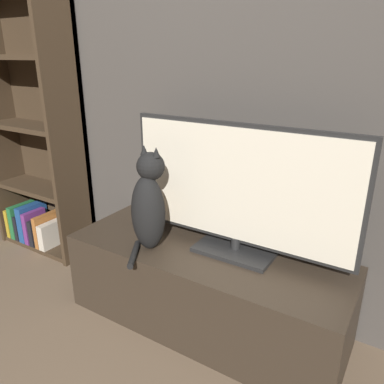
% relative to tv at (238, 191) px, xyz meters
% --- Properties ---
extents(wall_back, '(4.80, 0.05, 2.60)m').
position_rel_tv_xyz_m(wall_back, '(-0.13, 0.23, 0.58)').
color(wall_back, '#47423D').
rests_on(wall_back, ground_plane).
extents(tv_stand, '(1.36, 0.50, 0.41)m').
position_rel_tv_xyz_m(tv_stand, '(-0.13, -0.07, -0.51)').
color(tv_stand, '#33281E').
rests_on(tv_stand, ground_plane).
extents(tv, '(1.08, 0.22, 0.61)m').
position_rel_tv_xyz_m(tv, '(0.00, 0.00, 0.00)').
color(tv, black).
rests_on(tv, tv_stand).
extents(cat, '(0.17, 0.31, 0.50)m').
position_rel_tv_xyz_m(cat, '(-0.37, -0.18, -0.09)').
color(cat, black).
rests_on(cat, tv_stand).
extents(bookshelf, '(0.70, 0.28, 1.71)m').
position_rel_tv_xyz_m(bookshelf, '(-1.51, 0.09, 0.04)').
color(bookshelf, '#3D2D1E').
rests_on(bookshelf, ground_plane).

